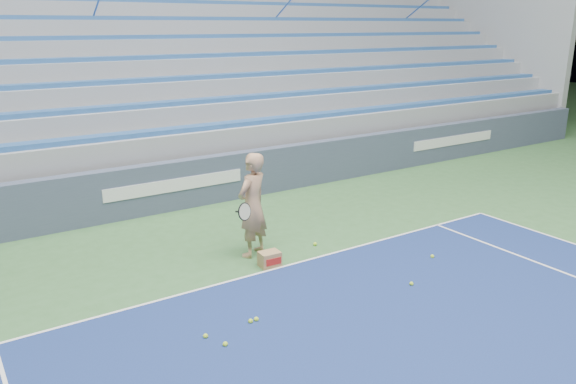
# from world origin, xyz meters

# --- Properties ---
(sponsor_barrier) EXTENTS (30.00, 0.32, 1.10)m
(sponsor_barrier) POSITION_xyz_m (0.00, 15.88, 0.55)
(sponsor_barrier) COLOR #3F4960
(sponsor_barrier) RESTS_ON ground
(bleachers) EXTENTS (31.00, 9.15, 7.30)m
(bleachers) POSITION_xyz_m (0.00, 21.60, 2.36)
(bleachers) COLOR gray
(bleachers) RESTS_ON ground
(tennis_player) EXTENTS (1.01, 0.96, 1.88)m
(tennis_player) POSITION_xyz_m (0.18, 12.64, 0.94)
(tennis_player) COLOR tan
(tennis_player) RESTS_ON ground
(ball_box) EXTENTS (0.36, 0.29, 0.26)m
(ball_box) POSITION_xyz_m (0.16, 12.05, 0.13)
(ball_box) COLOR #A27D4E
(ball_box) RESTS_ON ground
(tennis_ball_0) EXTENTS (0.07, 0.07, 0.07)m
(tennis_ball_0) POSITION_xyz_m (-1.63, 10.23, 0.03)
(tennis_ball_0) COLOR #C1EE30
(tennis_ball_0) RESTS_ON ground
(tennis_ball_1) EXTENTS (0.07, 0.07, 0.07)m
(tennis_ball_1) POSITION_xyz_m (1.36, 12.38, 0.03)
(tennis_ball_1) COLOR #C1EE30
(tennis_ball_1) RESTS_ON ground
(tennis_ball_2) EXTENTS (0.07, 0.07, 0.07)m
(tennis_ball_2) POSITION_xyz_m (2.75, 10.76, 0.03)
(tennis_ball_2) COLOR #C1EE30
(tennis_ball_2) RESTS_ON ground
(tennis_ball_3) EXTENTS (0.07, 0.07, 0.07)m
(tennis_ball_3) POSITION_xyz_m (1.65, 10.18, 0.03)
(tennis_ball_3) COLOR #C1EE30
(tennis_ball_3) RESTS_ON ground
(tennis_ball_4) EXTENTS (0.07, 0.07, 0.07)m
(tennis_ball_4) POSITION_xyz_m (-1.07, 10.56, 0.03)
(tennis_ball_4) COLOR #C1EE30
(tennis_ball_4) RESTS_ON ground
(tennis_ball_5) EXTENTS (0.07, 0.07, 0.07)m
(tennis_ball_5) POSITION_xyz_m (-0.97, 10.56, 0.03)
(tennis_ball_5) COLOR #C1EE30
(tennis_ball_5) RESTS_ON ground
(tennis_ball_6) EXTENTS (0.07, 0.07, 0.07)m
(tennis_ball_6) POSITION_xyz_m (-1.76, 10.55, 0.03)
(tennis_ball_6) COLOR #C1EE30
(tennis_ball_6) RESTS_ON ground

